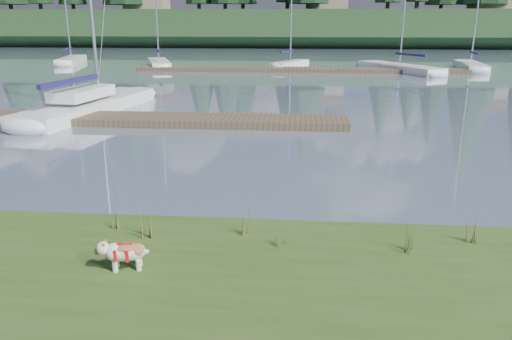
{
  "coord_description": "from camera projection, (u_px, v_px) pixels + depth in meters",
  "views": [
    {
      "loc": [
        2.06,
        -10.48,
        4.1
      ],
      "look_at": [
        1.2,
        -0.5,
        1.04
      ],
      "focal_mm": 35.0,
      "sensor_mm": 36.0,
      "label": 1
    }
  ],
  "objects": [
    {
      "name": "bulldog",
      "position": [
        125.0,
        251.0,
        7.71
      ],
      "size": [
        0.8,
        0.41,
        0.47
      ],
      "rotation": [
        0.0,
        0.0,
        3.36
      ],
      "color": "silver",
      "rests_on": "bank"
    },
    {
      "name": "weed_4",
      "position": [
        280.0,
        237.0,
        8.53
      ],
      "size": [
        0.17,
        0.14,
        0.39
      ],
      "color": "#475B23",
      "rests_on": "bank"
    },
    {
      "name": "sailboat_main",
      "position": [
        99.0,
        101.0,
        23.07
      ],
      "size": [
        3.61,
        10.17,
        14.24
      ],
      "rotation": [
        0.0,
        0.0,
        1.4
      ],
      "color": "white",
      "rests_on": "ground"
    },
    {
      "name": "dock_near",
      "position": [
        149.0,
        120.0,
        20.21
      ],
      "size": [
        16.0,
        2.0,
        0.3
      ],
      "primitive_type": "cube",
      "color": "#4C3D2C",
      "rests_on": "ground"
    },
    {
      "name": "weed_2",
      "position": [
        408.0,
        238.0,
        8.28
      ],
      "size": [
        0.17,
        0.14,
        0.61
      ],
      "color": "#475B23",
      "rests_on": "bank"
    },
    {
      "name": "sailboat_bg_1",
      "position": [
        159.0,
        62.0,
        44.13
      ],
      "size": [
        4.0,
        7.77,
        11.53
      ],
      "rotation": [
        0.0,
        0.0,
        1.91
      ],
      "color": "white",
      "rests_on": "ground"
    },
    {
      "name": "sailboat_bg_2",
      "position": [
        293.0,
        63.0,
        43.04
      ],
      "size": [
        3.52,
        5.42,
        8.61
      ],
      "rotation": [
        0.0,
        0.0,
        1.09
      ],
      "color": "white",
      "rests_on": "ground"
    },
    {
      "name": "weed_1",
      "position": [
        245.0,
        223.0,
        8.97
      ],
      "size": [
        0.17,
        0.14,
        0.53
      ],
      "color": "#475B23",
      "rests_on": "bank"
    },
    {
      "name": "weed_0",
      "position": [
        148.0,
        222.0,
        8.81
      ],
      "size": [
        0.17,
        0.14,
        0.72
      ],
      "color": "#475B23",
      "rests_on": "bank"
    },
    {
      "name": "sailboat_bg_0",
      "position": [
        73.0,
        59.0,
        47.51
      ],
      "size": [
        3.29,
        8.04,
        11.46
      ],
      "rotation": [
        0.0,
        0.0,
        1.8
      ],
      "color": "white",
      "rests_on": "ground"
    },
    {
      "name": "ridge",
      "position": [
        288.0,
        28.0,
        80.17
      ],
      "size": [
        200.0,
        20.0,
        5.0
      ],
      "primitive_type": "cube",
      "color": "#1A3218",
      "rests_on": "ground"
    },
    {
      "name": "mud_lip",
      "position": [
        191.0,
        232.0,
        9.81
      ],
      "size": [
        60.0,
        0.5,
        0.14
      ],
      "primitive_type": "cube",
      "color": "#33281C",
      "rests_on": "ground"
    },
    {
      "name": "weed_5",
      "position": [
        472.0,
        231.0,
        8.64
      ],
      "size": [
        0.17,
        0.14,
        0.51
      ],
      "color": "#475B23",
      "rests_on": "bank"
    },
    {
      "name": "sailboat_bg_4",
      "position": [
        469.0,
        65.0,
        41.94
      ],
      "size": [
        2.44,
        8.04,
        11.67
      ],
      "rotation": [
        0.0,
        0.0,
        1.46
      ],
      "color": "white",
      "rests_on": "ground"
    },
    {
      "name": "weed_3",
      "position": [
        116.0,
        217.0,
        9.21
      ],
      "size": [
        0.17,
        0.14,
        0.54
      ],
      "color": "#475B23",
      "rests_on": "bank"
    },
    {
      "name": "dock_far",
      "position": [
        299.0,
        70.0,
        39.73
      ],
      "size": [
        26.0,
        2.2,
        0.3
      ],
      "primitive_type": "cube",
      "color": "#4C3D2C",
      "rests_on": "ground"
    },
    {
      "name": "sailboat_bg_3",
      "position": [
        393.0,
        67.0,
        40.42
      ],
      "size": [
        6.33,
        9.28,
        13.9
      ],
      "rotation": [
        0.0,
        0.0,
        2.08
      ],
      "color": "white",
      "rests_on": "ground"
    },
    {
      "name": "ground",
      "position": [
        274.0,
        71.0,
        39.93
      ],
      "size": [
        200.0,
        200.0,
        0.0
      ],
      "primitive_type": "plane",
      "color": "gray",
      "rests_on": "ground"
    }
  ]
}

